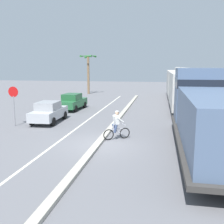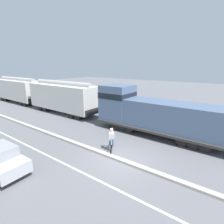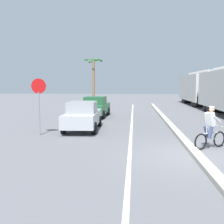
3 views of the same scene
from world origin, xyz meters
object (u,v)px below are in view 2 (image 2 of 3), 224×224
object	(u,v)px
locomotive	(150,114)
cyclist	(112,140)
hopper_car_lead	(63,97)
hopper_car_middle	(18,90)

from	to	relation	value
locomotive	cyclist	xyz separation A→B (m)	(-4.90, 0.74, -0.98)
hopper_car_lead	cyclist	bearing A→B (deg)	-113.22
hopper_car_lead	hopper_car_middle	world-z (taller)	same
locomotive	hopper_car_lead	distance (m)	12.16
locomotive	hopper_car_lead	bearing A→B (deg)	90.00
cyclist	locomotive	bearing A→B (deg)	-8.54
locomotive	cyclist	distance (m)	5.05
locomotive	hopper_car_middle	size ratio (longest dim) A/B	1.10
cyclist	hopper_car_middle	bearing A→B (deg)	77.98
hopper_car_lead	cyclist	world-z (taller)	hopper_car_lead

